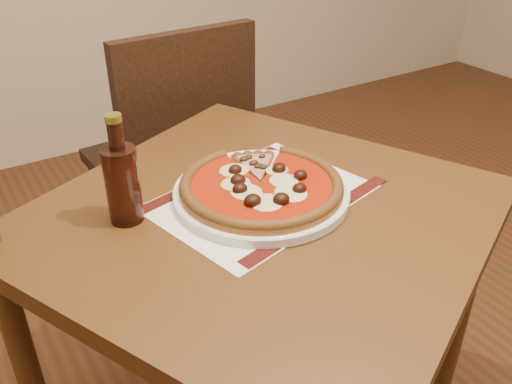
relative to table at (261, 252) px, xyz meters
The scene contains 7 objects.
table is the anchor object (origin of this frame).
chair_far 0.76m from the table, 79.11° to the left, with size 0.47×0.47×0.94m.
placemat 0.11m from the table, 58.11° to the left, with size 0.41×0.29×0.00m, color white.
plate 0.12m from the table, 58.11° to the left, with size 0.35×0.35×0.02m, color white.
pizza 0.14m from the table, 57.97° to the left, with size 0.32×0.32×0.04m.
ham_slice 0.19m from the table, 56.87° to the left, with size 0.10×0.13×0.02m.
bottle 0.31m from the table, 155.17° to the left, with size 0.06×0.06×0.21m.
Camera 1 is at (-1.13, 0.25, 1.31)m, focal length 38.00 mm.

